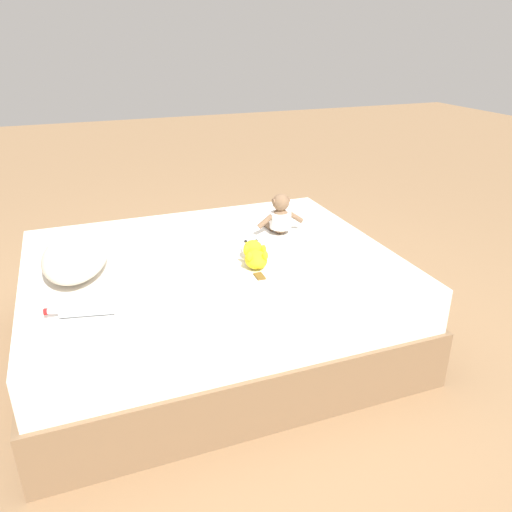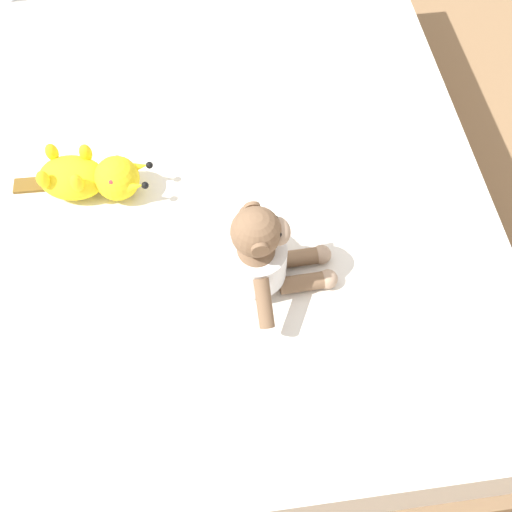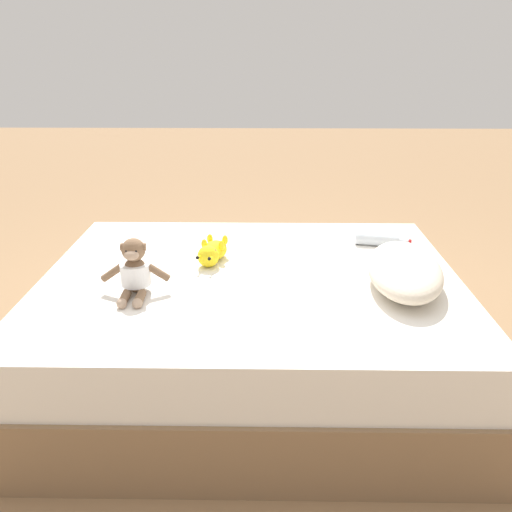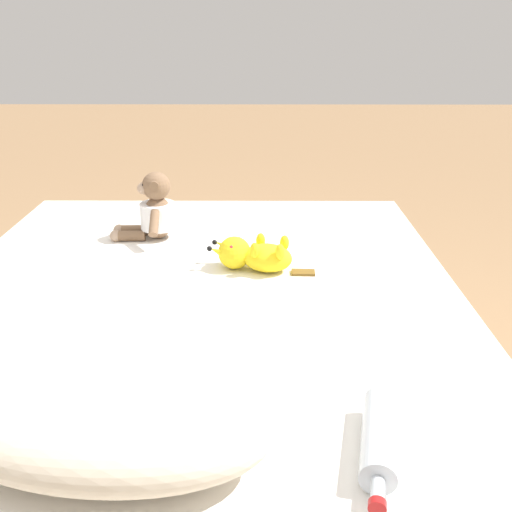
# 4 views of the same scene
# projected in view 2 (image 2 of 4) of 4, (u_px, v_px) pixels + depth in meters

# --- Properties ---
(ground_plane) EXTENTS (16.00, 16.00, 0.00)m
(ground_plane) POSITION_uv_depth(u_px,v_px,m) (181.00, 239.00, 1.96)
(ground_plane) COLOR #93704C
(bed) EXTENTS (1.52, 1.89, 0.52)m
(bed) POSITION_uv_depth(u_px,v_px,m) (171.00, 190.00, 1.74)
(bed) COLOR #846647
(bed) RESTS_ON ground_plane
(plush_monkey) EXTENTS (0.23, 0.29, 0.24)m
(plush_monkey) POSITION_uv_depth(u_px,v_px,m) (262.00, 256.00, 1.20)
(plush_monkey) COLOR brown
(plush_monkey) RESTS_ON bed
(plush_yellow_creature) EXTENTS (0.33, 0.15, 0.10)m
(plush_yellow_creature) POSITION_uv_depth(u_px,v_px,m) (91.00, 177.00, 1.37)
(plush_yellow_creature) COLOR yellow
(plush_yellow_creature) RESTS_ON bed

